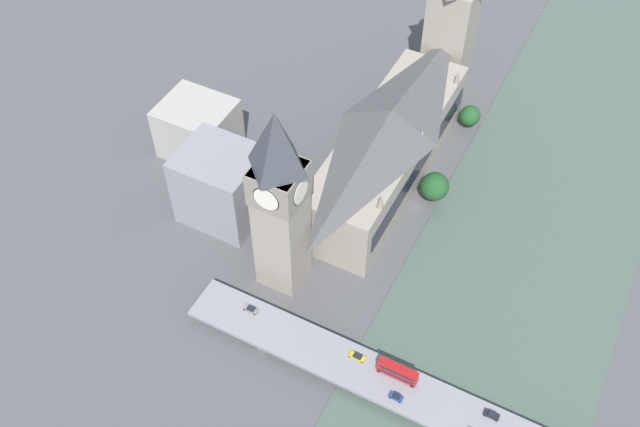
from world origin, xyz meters
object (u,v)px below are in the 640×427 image
object	(u,v)px
clock_tower	(280,200)
double_decker_bus_mid	(398,371)
parliament_hall	(388,146)
victoria_tower	(450,33)
car_northbound_mid	(251,309)
road_bridge	(458,415)
car_southbound_mid	(492,415)
car_northbound_lead	(357,357)
car_northbound_tail	(396,397)

from	to	relation	value
clock_tower	double_decker_bus_mid	xyz separation A→B (m)	(-46.63, 18.67, -28.61)
parliament_hall	victoria_tower	size ratio (longest dim) A/B	1.49
car_northbound_mid	clock_tower	bearing A→B (deg)	-92.31
road_bridge	car_northbound_mid	size ratio (longest dim) A/B	37.33
clock_tower	car_southbound_mid	size ratio (longest dim) A/B	16.42
car_northbound_lead	parliament_hall	bearing A→B (deg)	-72.17
victoria_tower	car_southbound_mid	distance (m)	143.25
clock_tower	double_decker_bus_mid	bearing A→B (deg)	158.18
victoria_tower	car_northbound_lead	distance (m)	131.51
parliament_hall	car_southbound_mid	bearing A→B (deg)	131.28
victoria_tower	car_northbound_tail	world-z (taller)	victoria_tower
double_decker_bus_mid	car_northbound_mid	size ratio (longest dim) A/B	2.66
double_decker_bus_mid	car_northbound_mid	bearing A→B (deg)	0.23
road_bridge	car_northbound_mid	bearing A→B (deg)	-2.21
clock_tower	car_southbound_mid	world-z (taller)	clock_tower
victoria_tower	road_bridge	size ratio (longest dim) A/B	0.35
victoria_tower	car_northbound_tail	size ratio (longest dim) A/B	15.09
car_northbound_lead	car_northbound_mid	size ratio (longest dim) A/B	1.07
victoria_tower	car_northbound_mid	size ratio (longest dim) A/B	13.02
parliament_hall	car_southbound_mid	xyz separation A→B (m)	(-62.81, 71.54, -10.52)
car_northbound_lead	car_northbound_tail	world-z (taller)	car_northbound_tail
clock_tower	parliament_hall	bearing A→B (deg)	-101.64
clock_tower	victoria_tower	bearing A→B (deg)	-95.77
victoria_tower	car_northbound_lead	bearing A→B (deg)	100.35
clock_tower	car_northbound_mid	distance (m)	36.01
car_northbound_tail	double_decker_bus_mid	bearing A→B (deg)	-68.48
clock_tower	double_decker_bus_mid	distance (m)	57.80
road_bridge	clock_tower	bearing A→B (deg)	-18.03
double_decker_bus_mid	car_northbound_mid	xyz separation A→B (m)	(47.39, 0.19, -2.05)
parliament_hall	victoria_tower	xyz separation A→B (m)	(0.05, -55.30, 11.40)
parliament_hall	clock_tower	bearing A→B (deg)	78.36
clock_tower	car_southbound_mid	xyz separation A→B (m)	(-73.88, 17.82, -30.67)
victoria_tower	road_bridge	xyz separation A→B (m)	(-54.81, 130.44, -23.45)
road_bridge	car_northbound_lead	size ratio (longest dim) A/B	34.84
car_northbound_tail	car_northbound_mid	bearing A→B (deg)	-6.83
road_bridge	car_southbound_mid	bearing A→B (deg)	-155.86
car_southbound_mid	parliament_hall	bearing A→B (deg)	-48.72
car_northbound_mid	car_southbound_mid	bearing A→B (deg)	-179.20
car_northbound_mid	car_northbound_tail	distance (m)	50.17
car_northbound_tail	car_northbound_lead	bearing A→B (deg)	-23.10
parliament_hall	victoria_tower	bearing A→B (deg)	-89.94
double_decker_bus_mid	car_northbound_mid	distance (m)	47.43
clock_tower	victoria_tower	size ratio (longest dim) A/B	1.17
car_northbound_mid	road_bridge	bearing A→B (deg)	177.79
parliament_hall	car_northbound_mid	xyz separation A→B (m)	(11.83, 72.57, -10.52)
car_northbound_mid	car_southbound_mid	xyz separation A→B (m)	(-74.64, -1.04, 0.00)
victoria_tower	car_northbound_tail	distance (m)	140.86
road_bridge	car_northbound_mid	xyz separation A→B (m)	(66.59, -2.57, 1.52)
car_northbound_tail	car_southbound_mid	bearing A→B (deg)	-164.24
clock_tower	road_bridge	distance (m)	76.34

